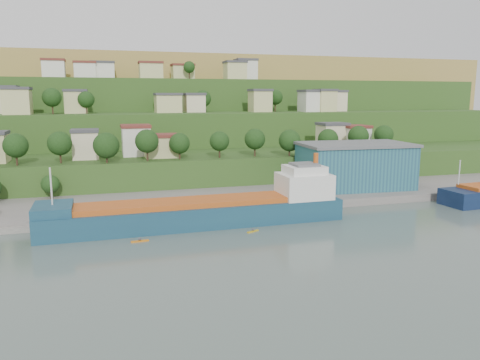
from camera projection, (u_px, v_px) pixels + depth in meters
name	position (u px, v px, depth m)	size (l,w,h in m)	color
ground	(219.00, 236.00, 94.57)	(500.00, 500.00, 0.00)	#485851
quay	(266.00, 201.00, 126.58)	(220.00, 26.00, 4.00)	slate
hillside	(145.00, 149.00, 253.93)	(360.00, 210.96, 96.00)	#284719
cargo_ship_near	(206.00, 213.00, 102.22)	(65.70, 11.19, 16.86)	#15374F
warehouse	(355.00, 165.00, 134.12)	(32.09, 20.83, 12.80)	navy
dinghy	(22.00, 216.00, 103.59)	(3.73, 1.40, 0.75)	silver
kayak_orange	(140.00, 240.00, 90.52)	(3.48, 0.93, 0.86)	orange
kayak_yellow	(253.00, 231.00, 97.22)	(2.86, 1.67, 0.73)	gold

